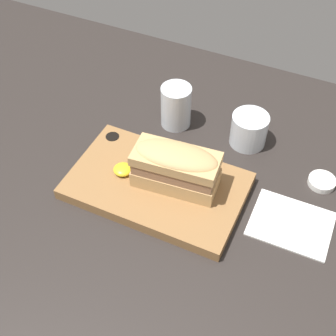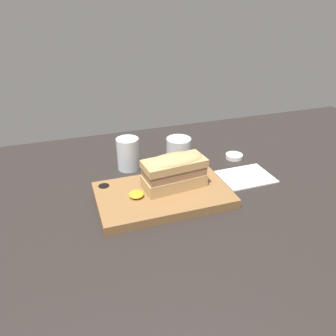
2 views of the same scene
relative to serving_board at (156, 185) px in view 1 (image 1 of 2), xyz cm
name	(u,v)px [view 1 (image 1 of 2)]	position (x,y,z in cm)	size (l,w,h in cm)	color
dining_table	(191,217)	(8.81, -2.79, -2.23)	(189.82, 107.42, 2.00)	#282321
serving_board	(156,185)	(0.00, 0.00, 0.00)	(35.10, 21.40, 2.51)	olive
sandwich	(176,166)	(3.68, 1.30, 6.30)	(17.37, 9.12, 9.44)	tan
mustard_dollop	(123,169)	(-7.33, -0.54, 1.99)	(3.85, 3.85, 1.54)	gold
water_glass	(176,108)	(-4.75, 20.14, 3.15)	(6.93, 6.93, 10.08)	silver
wine_glass	(249,131)	(12.41, 21.13, 2.02)	(8.09, 8.09, 7.38)	silver
napkin	(291,224)	(27.33, 3.01, -1.03)	(15.40, 12.28, 0.40)	white
condiment_dish	(322,182)	(30.34, 15.71, -0.55)	(5.65, 5.65, 1.36)	white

